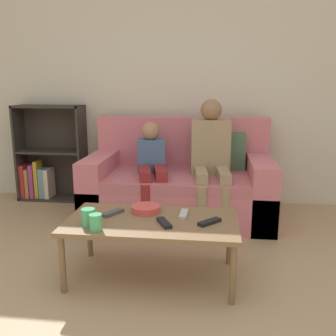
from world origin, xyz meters
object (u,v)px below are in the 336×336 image
object	(u,v)px
couch	(180,185)
tv_remote_1	(184,214)
bookshelf	(49,161)
cup_far	(88,217)
tv_remote_3	(113,213)
coffee_table	(152,225)
tv_remote_2	(210,222)
person_child	(152,165)
snack_bowl	(146,209)
tv_remote_0	(164,223)
person_adult	(211,153)
cup_near	(96,222)

from	to	relation	value
couch	tv_remote_1	xyz separation A→B (m)	(0.12, -1.12, 0.11)
couch	bookshelf	xyz separation A→B (m)	(-1.50, 0.40, 0.13)
couch	cup_far	bearing A→B (deg)	-108.08
tv_remote_3	coffee_table	bearing A→B (deg)	16.29
coffee_table	tv_remote_2	bearing A→B (deg)	-3.66
couch	bookshelf	bearing A→B (deg)	165.12
couch	person_child	size ratio (longest dim) A/B	1.90
couch	tv_remote_2	world-z (taller)	couch
person_child	tv_remote_2	bearing A→B (deg)	-75.97
bookshelf	snack_bowl	bearing A→B (deg)	-47.36
couch	tv_remote_0	xyz separation A→B (m)	(0.02, -1.30, 0.11)
tv_remote_2	person_adult	bearing A→B (deg)	133.88
snack_bowl	person_adult	bearing A→B (deg)	66.34
couch	tv_remote_0	world-z (taller)	couch
cup_near	tv_remote_3	distance (m)	0.29
tv_remote_1	tv_remote_3	distance (m)	0.48
bookshelf	cup_near	xyz separation A→B (m)	(1.13, -1.84, 0.02)
coffee_table	couch	bearing A→B (deg)	86.58
person_adult	cup_far	xyz separation A→B (m)	(-0.74, -1.27, -0.19)
tv_remote_0	snack_bowl	bearing A→B (deg)	99.41
coffee_table	person_adult	distance (m)	1.22
cup_near	tv_remote_1	xyz separation A→B (m)	(0.50, 0.32, -0.04)
bookshelf	snack_bowl	xyz separation A→B (m)	(1.36, -1.48, -0.00)
bookshelf	person_adult	xyz separation A→B (m)	(1.79, -0.50, 0.22)
cup_far	tv_remote_3	size ratio (longest dim) A/B	0.63
person_adult	cup_near	world-z (taller)	person_adult
couch	tv_remote_2	xyz separation A→B (m)	(0.30, -1.25, 0.11)
cup_far	tv_remote_0	world-z (taller)	cup_far
bookshelf	person_adult	bearing A→B (deg)	-15.53
couch	person_child	xyz separation A→B (m)	(-0.25, -0.14, 0.23)
tv_remote_1	snack_bowl	bearing A→B (deg)	172.69
cup_near	tv_remote_2	distance (m)	0.70
coffee_table	tv_remote_1	xyz separation A→B (m)	(0.20, 0.10, 0.05)
tv_remote_3	cup_near	bearing A→B (deg)	-64.88
tv_remote_0	person_child	bearing A→B (deg)	76.57
person_child	tv_remote_3	world-z (taller)	person_child
bookshelf	tv_remote_0	size ratio (longest dim) A/B	5.99
tv_remote_2	snack_bowl	distance (m)	0.47
person_adult	tv_remote_0	size ratio (longest dim) A/B	6.51
cup_near	snack_bowl	size ratio (longest dim) A/B	0.51
person_adult	tv_remote_0	distance (m)	1.25
cup_near	tv_remote_3	size ratio (longest dim) A/B	0.60
coffee_table	cup_far	xyz separation A→B (m)	(-0.37, -0.15, 0.09)
coffee_table	cup_near	world-z (taller)	cup_near
tv_remote_3	person_adult	bearing A→B (deg)	89.22
coffee_table	tv_remote_3	xyz separation A→B (m)	(-0.28, 0.07, 0.05)
couch	cup_far	distance (m)	1.45
person_adult	couch	bearing A→B (deg)	155.76
couch	bookshelf	distance (m)	1.56
person_child	tv_remote_1	xyz separation A→B (m)	(0.38, -0.98, -0.11)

